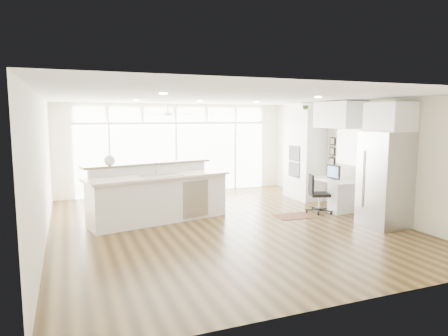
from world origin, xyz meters
name	(u,v)px	position (x,y,z in m)	size (l,w,h in m)	color
floor	(223,225)	(0.00, 0.00, -0.01)	(7.00, 8.00, 0.02)	#3C2812
ceiling	(223,98)	(0.00, 0.00, 2.70)	(7.00, 8.00, 0.02)	white
wall_back	(175,149)	(0.00, 4.00, 1.35)	(7.00, 0.04, 2.70)	white
wall_front	(346,197)	(0.00, -4.00, 1.35)	(7.00, 0.04, 2.70)	white
wall_left	(42,170)	(-3.50, 0.00, 1.35)	(0.04, 8.00, 2.70)	white
wall_right	(357,156)	(3.50, 0.00, 1.35)	(0.04, 8.00, 2.70)	white
glass_wall	(176,159)	(0.00, 3.94, 1.05)	(5.80, 0.06, 2.08)	white
transom_row	(175,114)	(0.00, 3.94, 2.38)	(5.90, 0.06, 0.40)	white
desk_window	(348,147)	(3.46, 0.30, 1.55)	(0.04, 0.85, 0.85)	white
ceiling_fan	(168,110)	(-0.50, 2.80, 2.48)	(1.16, 1.16, 0.32)	white
recessed_lights	(220,99)	(0.00, 0.20, 2.68)	(3.40, 3.00, 0.02)	silver
oven_cabinet	(304,155)	(3.17, 1.80, 1.25)	(0.64, 1.20, 2.50)	white
desk_nook	(335,194)	(3.13, 0.30, 0.38)	(0.72, 1.30, 0.76)	white
upper_cabinets	(340,115)	(3.17, 0.30, 2.35)	(0.64, 1.30, 0.64)	white
refrigerator	(385,179)	(3.11, -1.35, 1.00)	(0.76, 0.90, 2.00)	#A7A6AB
fridge_cabinet	(390,117)	(3.17, -1.35, 2.30)	(0.64, 0.90, 0.60)	white
framed_photos	(332,151)	(3.46, 0.92, 1.40)	(0.06, 0.22, 0.80)	black
kitchen_island	(159,193)	(-1.21, 0.81, 0.63)	(3.17, 1.20, 1.26)	white
rug	(293,216)	(1.77, 0.05, 0.01)	(0.82, 0.59, 0.01)	#3A1C12
office_chair	(320,194)	(2.54, 0.13, 0.46)	(0.48, 0.44, 0.92)	black
fishbowl	(110,160)	(-2.23, 1.00, 1.38)	(0.23, 0.23, 0.23)	white
monitor	(333,172)	(3.05, 0.30, 0.95)	(0.08, 0.46, 0.39)	black
keyboard	(328,180)	(2.88, 0.30, 0.77)	(0.13, 0.34, 0.02)	silver
potted_plant	(306,106)	(3.17, 1.80, 2.62)	(0.27, 0.30, 0.23)	#325926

